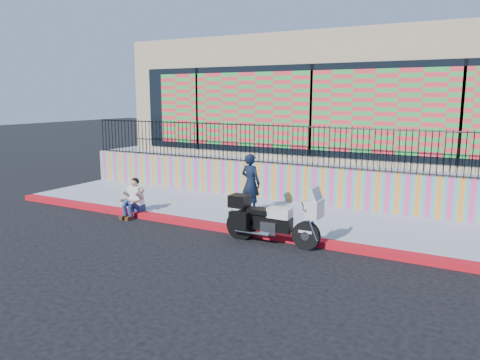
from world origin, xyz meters
The scene contains 10 objects.
ground centered at (0.00, 0.00, 0.00)m, with size 90.00×90.00×0.00m, color black.
red_curb centered at (0.00, 0.00, 0.07)m, with size 16.00×0.30×0.15m, color #AB0C18.
sidewalk centered at (0.00, 1.65, 0.07)m, with size 16.00×3.00×0.15m, color #979EB5.
mural_wall centered at (0.00, 3.25, 0.70)m, with size 16.00×0.20×1.10m, color #EF3E88.
metal_fence centered at (0.00, 3.25, 1.85)m, with size 15.80×0.04×1.20m, color black, non-canonical shape.
elevated_platform centered at (0.00, 8.35, 0.62)m, with size 16.00×10.00×1.25m, color #979EB5.
storefront_building centered at (0.00, 8.13, 3.25)m, with size 14.00×8.06×4.00m.
police_motorcycle centered at (0.79, -0.35, 0.58)m, with size 2.23×0.74×1.39m.
police_officer centered at (-0.71, 1.51, 0.95)m, with size 0.59×0.39×1.61m, color black.
seated_man centered at (-3.51, -0.11, 0.45)m, with size 0.54×0.71×1.06m.
Camera 1 is at (5.13, -9.57, 3.29)m, focal length 35.00 mm.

